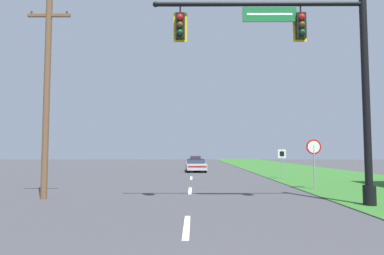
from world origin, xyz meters
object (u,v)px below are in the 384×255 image
at_px(route_sign_post, 282,157).
at_px(car_ahead, 196,165).
at_px(stop_sign, 314,153).
at_px(signal_mast, 315,69).
at_px(utility_pole_near, 47,91).
at_px(far_car, 195,160).

bearing_deg(route_sign_post, car_ahead, 123.68).
bearing_deg(stop_sign, route_sign_post, 89.47).
relative_size(signal_mast, route_sign_post, 4.03).
height_order(signal_mast, utility_pole_near, utility_pole_near).
distance_m(car_ahead, route_sign_post, 10.81).
distance_m(stop_sign, route_sign_post, 6.56).
bearing_deg(car_ahead, utility_pole_near, -108.53).
height_order(signal_mast, far_car, signal_mast).
bearing_deg(stop_sign, utility_pole_near, -164.67).
distance_m(car_ahead, stop_sign, 16.64).
bearing_deg(far_car, utility_pole_near, -99.28).
height_order(stop_sign, utility_pole_near, utility_pole_near).
relative_size(signal_mast, car_ahead, 1.82).
relative_size(signal_mast, stop_sign, 3.27).
bearing_deg(car_ahead, signal_mast, -78.45).
relative_size(far_car, utility_pole_near, 0.54).
bearing_deg(far_car, route_sign_post, -78.59).
height_order(car_ahead, utility_pole_near, utility_pole_near).
relative_size(signal_mast, utility_pole_near, 0.95).
bearing_deg(signal_mast, route_sign_post, 81.55).
distance_m(stop_sign, utility_pole_near, 12.95).
bearing_deg(route_sign_post, stop_sign, -90.53).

